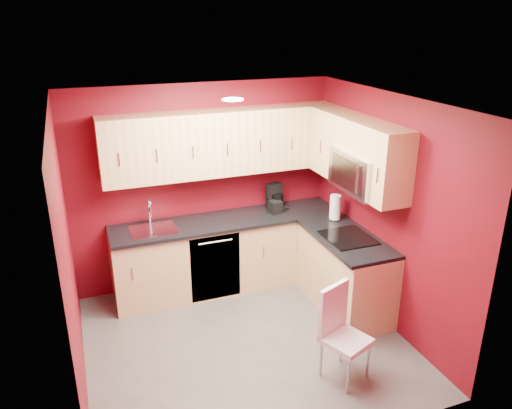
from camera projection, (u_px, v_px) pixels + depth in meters
floor at (246, 342)px, 5.24m from camera, size 3.20×3.20×0.00m
ceiling at (244, 103)px, 4.34m from camera, size 3.20×3.20×0.00m
wall_back at (204, 186)px, 6.10m from camera, size 3.20×0.00×3.20m
wall_front at (316, 317)px, 3.48m from camera, size 3.20×0.00×3.20m
wall_left at (68, 261)px, 4.26m from camera, size 0.00×3.00×3.00m
wall_right at (386, 212)px, 5.31m from camera, size 0.00×3.00×3.00m
base_cabinets_back at (228, 254)px, 6.19m from camera, size 2.80×0.60×0.87m
base_cabinets_right at (345, 273)px, 5.73m from camera, size 0.60×1.30×0.87m
countertop_back at (228, 221)px, 6.02m from camera, size 2.80×0.63×0.04m
countertop_right at (347, 238)px, 5.55m from camera, size 0.63×1.27×0.04m
upper_cabinets_back at (223, 142)px, 5.80m from camera, size 2.80×0.35×0.75m
upper_cabinets_right at (354, 145)px, 5.41m from camera, size 0.35×1.55×0.75m
microwave at (362, 172)px, 5.27m from camera, size 0.42×0.76×0.42m
cooktop at (348, 237)px, 5.50m from camera, size 0.50×0.55×0.01m
sink at (153, 226)px, 5.72m from camera, size 0.52×0.42×0.35m
dishwasher_front at (215, 268)px, 5.86m from camera, size 0.60×0.02×0.82m
downlight at (233, 99)px, 4.61m from camera, size 0.20×0.20×0.01m
coffee_maker at (277, 197)px, 6.28m from camera, size 0.26×0.30×0.32m
napkin_holder at (275, 207)px, 6.18m from camera, size 0.16×0.16×0.15m
paper_towel at (335, 207)px, 5.95m from camera, size 0.23×0.23×0.31m
dining_chair at (346, 336)px, 4.58m from camera, size 0.49×0.50×0.92m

